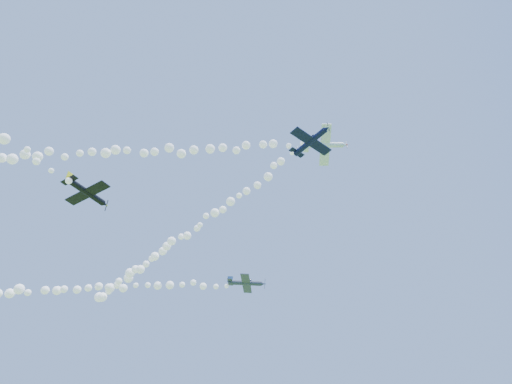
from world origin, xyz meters
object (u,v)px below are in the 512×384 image
at_px(plane_navy, 311,141).
at_px(plane_black, 87,192).
at_px(plane_grey, 246,283).
at_px(plane_white, 325,145).

xyz_separation_m(plane_navy, plane_black, (-26.51, -15.31, -11.79)).
relative_size(plane_navy, plane_black, 1.06).
height_order(plane_navy, plane_grey, plane_navy).
xyz_separation_m(plane_white, plane_grey, (-22.34, 14.88, -13.56)).
bearing_deg(plane_navy, plane_black, -127.82).
distance_m(plane_white, plane_navy, 7.52).
xyz_separation_m(plane_white, plane_navy, (-0.62, -6.03, -4.46)).
bearing_deg(plane_grey, plane_black, -120.23).
relative_size(plane_navy, plane_grey, 0.99).
bearing_deg(plane_white, plane_grey, 122.54).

